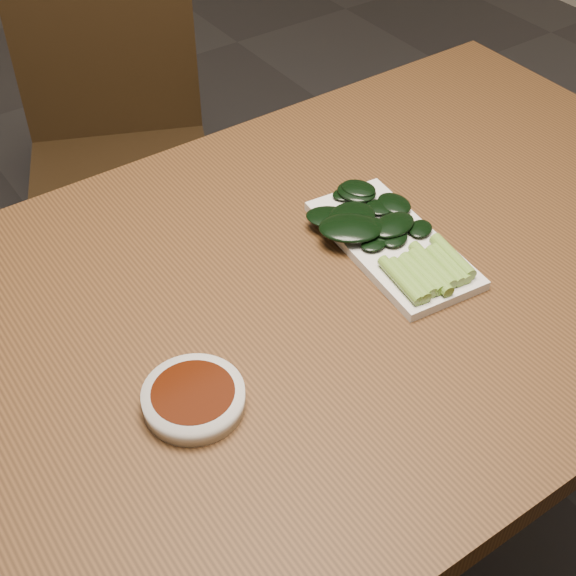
{
  "coord_description": "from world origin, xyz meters",
  "views": [
    {
      "loc": [
        -0.46,
        -0.63,
        1.47
      ],
      "look_at": [
        -0.02,
        0.01,
        0.76
      ],
      "focal_mm": 50.0,
      "sensor_mm": 36.0,
      "label": 1
    }
  ],
  "objects_px": {
    "gai_lan": "(385,235)",
    "sauce_bowl": "(194,398)",
    "serving_plate": "(392,244)",
    "table": "(305,326)",
    "chair_far": "(118,142)"
  },
  "relations": [
    {
      "from": "chair_far",
      "to": "sauce_bowl",
      "type": "xyz_separation_m",
      "value": [
        -0.32,
        -0.95,
        0.28
      ]
    },
    {
      "from": "chair_far",
      "to": "serving_plate",
      "type": "xyz_separation_m",
      "value": [
        0.04,
        -0.86,
        0.27
      ]
    },
    {
      "from": "table",
      "to": "serving_plate",
      "type": "height_order",
      "value": "serving_plate"
    },
    {
      "from": "table",
      "to": "sauce_bowl",
      "type": "distance_m",
      "value": 0.25
    },
    {
      "from": "gai_lan",
      "to": "sauce_bowl",
      "type": "bearing_deg",
      "value": -165.5
    },
    {
      "from": "gai_lan",
      "to": "chair_far",
      "type": "bearing_deg",
      "value": 92.41
    },
    {
      "from": "chair_far",
      "to": "serving_plate",
      "type": "relative_size",
      "value": 3.17
    },
    {
      "from": "sauce_bowl",
      "to": "gai_lan",
      "type": "height_order",
      "value": "gai_lan"
    },
    {
      "from": "serving_plate",
      "to": "gai_lan",
      "type": "height_order",
      "value": "gai_lan"
    },
    {
      "from": "table",
      "to": "serving_plate",
      "type": "distance_m",
      "value": 0.17
    },
    {
      "from": "serving_plate",
      "to": "chair_far",
      "type": "bearing_deg",
      "value": 92.97
    },
    {
      "from": "chair_far",
      "to": "gai_lan",
      "type": "bearing_deg",
      "value": -63.58
    },
    {
      "from": "chair_far",
      "to": "gai_lan",
      "type": "relative_size",
      "value": 3.21
    },
    {
      "from": "table",
      "to": "serving_plate",
      "type": "xyz_separation_m",
      "value": [
        0.15,
        0.0,
        0.08
      ]
    },
    {
      "from": "chair_far",
      "to": "sauce_bowl",
      "type": "height_order",
      "value": "chair_far"
    }
  ]
}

